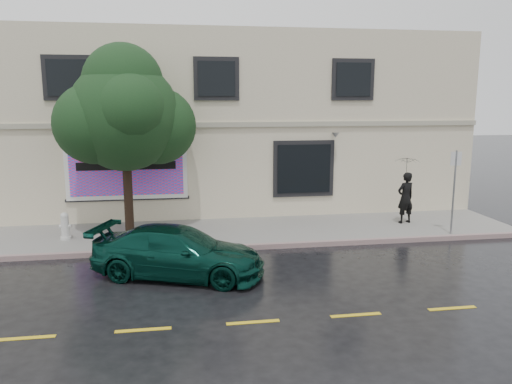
{
  "coord_description": "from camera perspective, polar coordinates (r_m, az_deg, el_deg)",
  "views": [
    {
      "loc": [
        -1.44,
        -12.93,
        4.5
      ],
      "look_at": [
        0.97,
        2.2,
        1.64
      ],
      "focal_mm": 35.0,
      "sensor_mm": 36.0,
      "label": 1
    }
  ],
  "objects": [
    {
      "name": "street_tree",
      "position": [
        16.56,
        -14.8,
        8.35
      ],
      "size": [
        3.51,
        3.51,
        5.57
      ],
      "color": "black",
      "rests_on": "sidewalk"
    },
    {
      "name": "road_marking",
      "position": [
        10.54,
        -0.34,
        -14.65
      ],
      "size": [
        19.0,
        0.12,
        0.01
      ],
      "primitive_type": "cube",
      "color": "gold",
      "rests_on": "ground"
    },
    {
      "name": "building",
      "position": [
        21.99,
        -5.32,
        7.93
      ],
      "size": [
        20.0,
        8.12,
        7.0
      ],
      "color": "beige",
      "rests_on": "ground"
    },
    {
      "name": "sign_pole",
      "position": [
        17.28,
        21.71,
        0.79
      ],
      "size": [
        0.33,
        0.1,
        2.74
      ],
      "rotation": [
        0.0,
        0.0,
        -0.24
      ],
      "color": "gray",
      "rests_on": "sidewalk"
    },
    {
      "name": "ground",
      "position": [
        13.76,
        -2.57,
        -8.51
      ],
      "size": [
        90.0,
        90.0,
        0.0
      ],
      "primitive_type": "plane",
      "color": "black",
      "rests_on": "ground"
    },
    {
      "name": "pedestrian",
      "position": [
        18.42,
        16.71,
        -0.63
      ],
      "size": [
        0.75,
        0.59,
        1.82
      ],
      "primitive_type": "imported",
      "rotation": [
        0.0,
        0.0,
        3.39
      ],
      "color": "black",
      "rests_on": "sidewalk"
    },
    {
      "name": "billboard",
      "position": [
        18.1,
        -14.55,
        2.47
      ],
      "size": [
        4.3,
        0.16,
        2.2
      ],
      "color": "white",
      "rests_on": "ground"
    },
    {
      "name": "car",
      "position": [
        13.01,
        -8.87,
        -6.79
      ],
      "size": [
        4.81,
        3.35,
        1.29
      ],
      "primitive_type": "imported",
      "rotation": [
        0.0,
        0.0,
        1.22
      ],
      "color": "#083228",
      "rests_on": "ground"
    },
    {
      "name": "curb",
      "position": [
        15.16,
        -3.22,
        -6.41
      ],
      "size": [
        20.0,
        0.18,
        0.16
      ],
      "primitive_type": "cube",
      "color": "gray",
      "rests_on": "ground"
    },
    {
      "name": "fire_hydrant",
      "position": [
        16.78,
        -20.98,
        -3.67
      ],
      "size": [
        0.36,
        0.33,
        0.87
      ],
      "rotation": [
        0.0,
        0.0,
        0.12
      ],
      "color": "beige",
      "rests_on": "sidewalk"
    },
    {
      "name": "umbrella",
      "position": [
        18.23,
        16.92,
        3.23
      ],
      "size": [
        1.2,
        1.2,
        0.68
      ],
      "primitive_type": "imported",
      "rotation": [
        0.0,
        0.0,
        0.37
      ],
      "color": "black",
      "rests_on": "pedestrian"
    },
    {
      "name": "sidewalk",
      "position": [
        16.83,
        -3.83,
        -4.68
      ],
      "size": [
        20.0,
        3.5,
        0.15
      ],
      "primitive_type": "cube",
      "color": "gray",
      "rests_on": "ground"
    }
  ]
}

